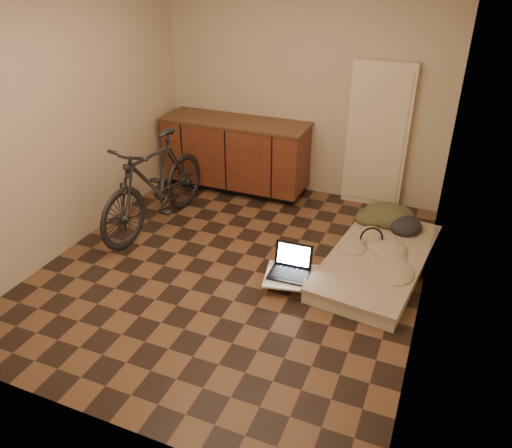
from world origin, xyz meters
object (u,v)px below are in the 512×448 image
at_px(bicycle, 154,179).
at_px(futon, 377,261).
at_px(lap_desk, 302,278).
at_px(laptop, 290,268).

distance_m(bicycle, futon, 2.49).
bearing_deg(lap_desk, bicycle, 153.36).
bearing_deg(laptop, lap_desk, -10.83).
bearing_deg(laptop, bicycle, 161.79).
bearing_deg(bicycle, futon, 7.64).
relative_size(futon, laptop, 4.99).
bearing_deg(futon, lap_desk, -128.19).
distance_m(bicycle, lap_desk, 1.98).
distance_m(futon, lap_desk, 0.83).
xyz_separation_m(bicycle, lap_desk, (1.85, -0.50, -0.48)).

